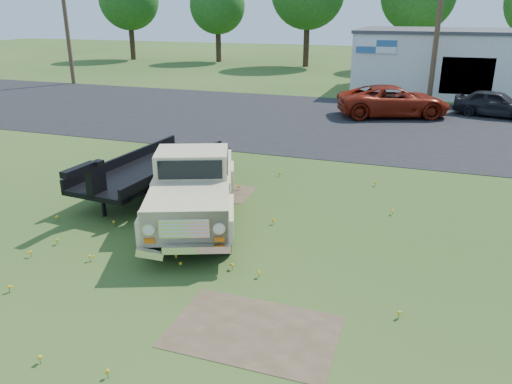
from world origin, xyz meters
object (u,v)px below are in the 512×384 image
flatbed_trailer (151,165)px  dark_sedan (495,104)px  vintage_pickup_truck (193,187)px  red_pickup (393,101)px

flatbed_trailer → dark_sedan: (11.35, 16.07, -0.14)m
flatbed_trailer → vintage_pickup_truck: bearing=-33.7°
dark_sedan → red_pickup: bearing=123.2°
vintage_pickup_truck → red_pickup: (3.83, 16.30, -0.21)m
vintage_pickup_truck → flatbed_trailer: (-2.40, 1.91, -0.19)m
red_pickup → dark_sedan: 5.39m
vintage_pickup_truck → dark_sedan: bearing=42.0°
red_pickup → vintage_pickup_truck: bearing=146.3°
vintage_pickup_truck → dark_sedan: 20.09m
vintage_pickup_truck → dark_sedan: (8.95, 17.98, -0.33)m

